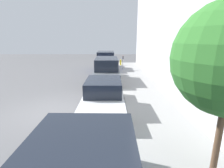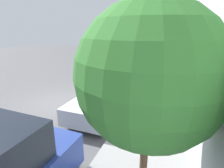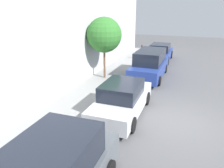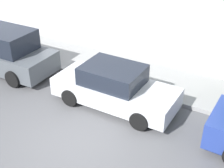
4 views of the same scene
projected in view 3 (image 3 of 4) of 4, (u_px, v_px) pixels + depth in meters
The scene contains 7 objects.
ground_plane at pixel (176, 122), 9.41m from camera, with size 60.00×60.00×0.00m, color #515154.
sidewalk at pixel (78, 104), 10.95m from camera, with size 2.55×32.00×0.15m.
parked_sedan_nearest at pixel (160, 53), 19.76m from camera, with size 1.92×4.50×1.54m.
parked_minivan_second at pixel (150, 64), 15.04m from camera, with size 2.02×4.93×1.90m.
parked_sedan_third at pixel (122, 99), 9.89m from camera, with size 1.92×4.50×1.54m.
parking_meter_near at pixel (142, 50), 19.58m from camera, with size 0.11×0.15×1.33m.
street_tree at pixel (104, 35), 13.86m from camera, with size 2.24×2.24×3.96m.
Camera 3 is at (-0.30, 8.76, 4.70)m, focal length 35.00 mm.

